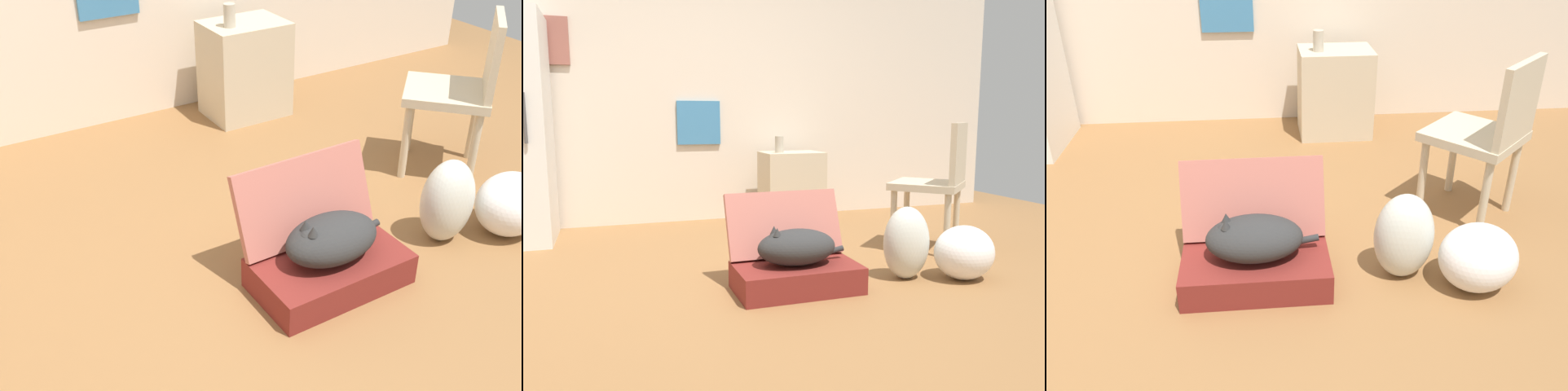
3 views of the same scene
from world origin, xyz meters
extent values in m
plane|color=olive|center=(0.00, 0.00, 0.00)|extent=(7.68, 7.68, 0.00)
cube|color=beige|center=(0.00, 2.26, 1.30)|extent=(6.40, 0.12, 2.60)
cube|color=#9D5A4D|center=(-1.15, 2.19, 1.57)|extent=(0.44, 0.02, 0.38)
cube|color=teal|center=(0.12, 2.19, 0.90)|extent=(0.39, 0.02, 0.39)
cube|color=maroon|center=(0.28, 0.04, 0.07)|extent=(0.68, 0.39, 0.15)
cube|color=#B26356|center=(0.28, 0.25, 0.33)|extent=(0.68, 0.18, 0.37)
ellipsoid|color=#2D2D2D|center=(0.28, 0.04, 0.25)|extent=(0.44, 0.28, 0.20)
sphere|color=#2D2D2D|center=(0.16, 0.04, 0.28)|extent=(0.10, 0.10, 0.10)
cone|color=#2D2D2D|center=(0.16, 0.01, 0.35)|extent=(0.05, 0.05, 0.05)
cone|color=#2D2D2D|center=(0.16, 0.07, 0.35)|extent=(0.05, 0.05, 0.05)
cylinder|color=#2D2D2D|center=(0.48, 0.08, 0.19)|extent=(0.20, 0.03, 0.07)
ellipsoid|color=silver|center=(0.97, 0.04, 0.22)|extent=(0.28, 0.22, 0.43)
ellipsoid|color=white|center=(1.29, -0.08, 0.16)|extent=(0.36, 0.32, 0.32)
cylinder|color=#4C4C4C|center=(-1.20, 1.44, 0.94)|extent=(0.02, 0.02, 0.35)
cube|color=beige|center=(0.90, 1.85, 0.32)|extent=(0.53, 0.40, 0.64)
cylinder|color=#B7AD99|center=(0.77, 1.80, 0.71)|extent=(0.08, 0.08, 0.15)
cylinder|color=beige|center=(1.48, 0.85, 0.22)|extent=(0.04, 0.04, 0.44)
cylinder|color=beige|center=(1.22, 0.61, 0.22)|extent=(0.04, 0.04, 0.44)
cylinder|color=beige|center=(1.73, 0.58, 0.22)|extent=(0.04, 0.04, 0.44)
cylinder|color=beige|center=(1.47, 0.34, 0.22)|extent=(0.04, 0.04, 0.44)
cube|color=beige|center=(1.47, 0.59, 0.47)|extent=(0.63, 0.64, 0.05)
cube|color=beige|center=(1.62, 0.44, 0.70)|extent=(0.33, 0.31, 0.42)
camera|label=1|loc=(-1.15, -1.73, 1.84)|focal=44.20mm
camera|label=2|loc=(-0.68, -2.54, 0.95)|focal=35.65mm
camera|label=3|loc=(0.32, -2.00, 1.59)|focal=37.14mm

